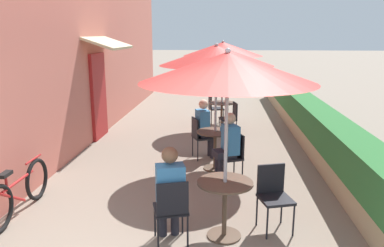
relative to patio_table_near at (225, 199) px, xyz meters
The scene contains 20 objects.
cafe_facade_wall 6.29m from the patio_table_near, 122.55° to the left, with size 0.98×13.75×4.20m.
planter_hedge 5.55m from the patio_table_near, 68.72° to the left, with size 0.60×12.75×1.01m.
patio_table_near is the anchor object (origin of this frame).
patio_umbrella_near 1.65m from the patio_table_near, behind, with size 2.09×2.09×2.40m.
cafe_chair_near_left 0.70m from the patio_table_near, 157.37° to the right, with size 0.50×0.50×0.87m.
seated_patron_near_left 0.71m from the patio_table_near, 166.59° to the right, with size 0.42×0.47×1.25m.
cafe_chair_near_right 0.70m from the patio_table_near, 22.63° to the left, with size 0.50×0.50×0.87m.
patio_table_mid 2.51m from the patio_table_near, 94.08° to the left, with size 0.71×0.71×0.75m.
patio_umbrella_mid 3.00m from the patio_table_near, 94.08° to the left, with size 2.09×2.09×2.40m.
cafe_chair_mid_left 3.15m from the patio_table_near, 99.28° to the left, with size 0.52×0.52×0.87m.
seated_patron_mid_left 3.18m from the patio_table_near, 97.31° to the left, with size 0.49×0.45×1.25m.
cafe_chair_mid_right 1.89m from the patio_table_near, 85.39° to the left, with size 0.52×0.52×0.87m.
seated_patron_mid_right 1.85m from the patio_table_near, 88.50° to the left, with size 0.49×0.45×1.25m.
coffee_cup_mid 2.54m from the patio_table_near, 91.19° to the left, with size 0.07×0.07×0.09m.
patio_table_far 5.60m from the patio_table_near, 90.70° to the left, with size 0.71×0.71×0.75m.
patio_umbrella_far 5.84m from the patio_table_near, 90.70° to the left, with size 2.09×2.09×2.40m.
cafe_chair_far_left 4.95m from the patio_table_near, 88.09° to the left, with size 0.48×0.48×0.87m.
cafe_chair_far_right 6.27m from the patio_table_near, 92.76° to the left, with size 0.48×0.48×0.87m.
coffee_cup_far 5.49m from the patio_table_near, 89.56° to the left, with size 0.07×0.07×0.09m.
bicycle_leaning 2.96m from the patio_table_near, behind, with size 0.10×1.70×0.75m.
Camera 1 is at (0.68, -2.79, 2.55)m, focal length 35.00 mm.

